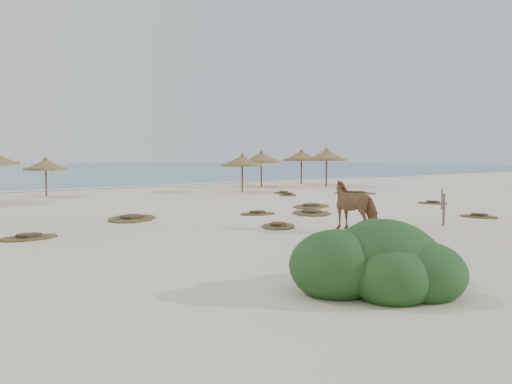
# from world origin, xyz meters

# --- Properties ---
(ground) EXTENTS (160.00, 160.00, 0.00)m
(ground) POSITION_xyz_m (0.00, 0.00, 0.00)
(ground) COLOR #FDEAD0
(ground) RESTS_ON ground
(foam_line) EXTENTS (70.00, 0.60, 0.01)m
(foam_line) POSITION_xyz_m (0.00, 26.00, 0.00)
(foam_line) COLOR white
(foam_line) RESTS_ON ground
(palapa_3) EXTENTS (3.53, 3.53, 2.53)m
(palapa_3) POSITION_xyz_m (-4.29, 20.40, 1.96)
(palapa_3) COLOR brown
(palapa_3) RESTS_ON ground
(palapa_4) EXTENTS (3.72, 3.72, 2.76)m
(palapa_4) POSITION_xyz_m (7.81, 15.81, 2.14)
(palapa_4) COLOR brown
(palapa_4) RESTS_ON ground
(palapa_5) EXTENTS (4.07, 4.07, 2.99)m
(palapa_5) POSITION_xyz_m (12.49, 19.33, 2.32)
(palapa_5) COLOR brown
(palapa_5) RESTS_ON ground
(palapa_6) EXTENTS (4.10, 4.10, 3.10)m
(palapa_6) POSITION_xyz_m (17.94, 20.39, 2.40)
(palapa_6) COLOR brown
(palapa_6) RESTS_ON ground
(palapa_7) EXTENTS (4.42, 4.42, 3.20)m
(palapa_7) POSITION_xyz_m (17.11, 16.59, 2.49)
(palapa_7) COLOR brown
(palapa_7) RESTS_ON ground
(horse) EXTENTS (1.10, 2.14, 1.76)m
(horse) POSITION_xyz_m (-1.12, -2.31, 0.88)
(horse) COLOR #966E44
(horse) RESTS_ON ground
(fence_post_near) EXTENTS (0.10, 0.10, 1.23)m
(fence_post_near) POSITION_xyz_m (2.29, -3.67, 0.61)
(fence_post_near) COLOR brown
(fence_post_near) RESTS_ON ground
(fence_post_far) EXTENTS (0.08, 0.08, 0.99)m
(fence_post_far) POSITION_xyz_m (7.97, 0.05, 0.49)
(fence_post_far) COLOR brown
(fence_post_far) RESTS_ON ground
(bush) EXTENTS (3.72, 3.28, 1.67)m
(bush) POSITION_xyz_m (-7.59, -8.55, 0.55)
(bush) COLOR #234F21
(bush) RESTS_ON ground
(scrub_0) EXTENTS (2.09, 1.50, 0.16)m
(scrub_0) POSITION_xyz_m (-10.90, 2.97, 0.05)
(scrub_0) COLOR brown
(scrub_0) RESTS_ON ground
(scrub_1) EXTENTS (3.39, 3.51, 0.16)m
(scrub_1) POSITION_xyz_m (-5.85, 5.71, 0.05)
(scrub_1) COLOR brown
(scrub_1) RESTS_ON ground
(scrub_2) EXTENTS (1.87, 1.41, 0.16)m
(scrub_2) POSITION_xyz_m (-0.64, 3.84, 0.05)
(scrub_2) COLOR brown
(scrub_2) RESTS_ON ground
(scrub_3) EXTENTS (3.05, 2.55, 0.16)m
(scrub_3) POSITION_xyz_m (3.70, 4.80, 0.05)
(scrub_3) COLOR brown
(scrub_3) RESTS_ON ground
(scrub_4) EXTENTS (1.48, 1.87, 0.16)m
(scrub_4) POSITION_xyz_m (10.07, 1.95, 0.05)
(scrub_4) COLOR brown
(scrub_4) RESTS_ON ground
(scrub_5) EXTENTS (2.89, 3.46, 0.16)m
(scrub_5) POSITION_xyz_m (12.74, 9.66, 0.05)
(scrub_5) COLOR brown
(scrub_5) RESTS_ON ground
(scrub_7) EXTENTS (1.81, 2.04, 0.16)m
(scrub_7) POSITION_xyz_m (7.99, 11.27, 0.05)
(scrub_7) COLOR brown
(scrub_7) RESTS_ON ground
(scrub_9) EXTENTS (3.00, 3.20, 0.16)m
(scrub_9) POSITION_xyz_m (1.45, 2.52, 0.05)
(scrub_9) COLOR brown
(scrub_9) RESTS_ON ground
(scrub_10) EXTENTS (1.57, 2.00, 0.16)m
(scrub_10) POSITION_xyz_m (8.93, 12.69, 0.05)
(scrub_10) COLOR brown
(scrub_10) RESTS_ON ground
(scrub_11) EXTENTS (2.26, 2.29, 0.16)m
(scrub_11) POSITION_xyz_m (-2.78, 0.02, 0.05)
(scrub_11) COLOR brown
(scrub_11) RESTS_ON ground
(scrub_12) EXTENTS (1.22, 1.74, 0.16)m
(scrub_12) POSITION_xyz_m (6.00, -3.01, 0.05)
(scrub_12) COLOR brown
(scrub_12) RESTS_ON ground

